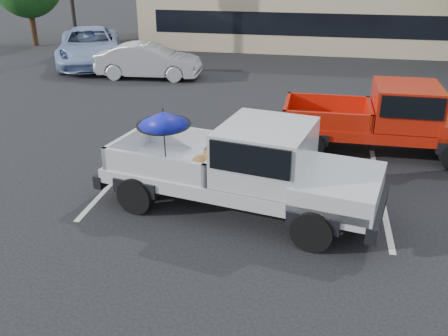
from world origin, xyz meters
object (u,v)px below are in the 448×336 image
(red_pickup, at_px, (398,116))
(blue_suv, at_px, (90,47))
(silver_sedan, at_px, (149,61))
(silver_pickup, at_px, (253,164))

(red_pickup, bearing_deg, blue_suv, 145.50)
(red_pickup, relative_size, blue_suv, 0.93)
(silver_sedan, height_order, blue_suv, blue_suv)
(silver_pickup, relative_size, silver_sedan, 1.41)
(blue_suv, bearing_deg, silver_pickup, -76.78)
(red_pickup, bearing_deg, silver_pickup, -129.22)
(silver_sedan, relative_size, blue_suv, 0.72)
(red_pickup, xyz_separation_m, blue_suv, (-12.42, 8.54, -0.17))
(silver_sedan, distance_m, blue_suv, 3.96)
(silver_pickup, bearing_deg, red_pickup, 62.13)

